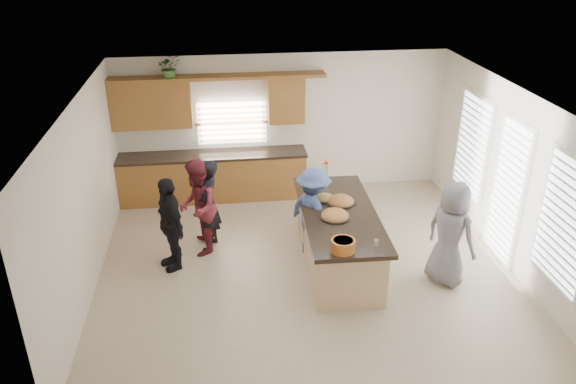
{
  "coord_description": "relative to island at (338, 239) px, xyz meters",
  "views": [
    {
      "loc": [
        -1.24,
        -7.6,
        5.0
      ],
      "look_at": [
        -0.22,
        0.38,
        1.15
      ],
      "focal_mm": 35.0,
      "sensor_mm": 36.0,
      "label": 1
    }
  ],
  "objects": [
    {
      "name": "platter_mid",
      "position": [
        0.09,
        0.29,
        0.53
      ],
      "size": [
        0.47,
        0.47,
        0.19
      ],
      "color": "black",
      "rests_on": "island"
    },
    {
      "name": "woman_left_front",
      "position": [
        -2.63,
        0.27,
        0.33
      ],
      "size": [
        0.72,
        0.99,
        1.55
      ],
      "primitive_type": "imported",
      "rotation": [
        0.0,
        0.0,
        -1.15
      ],
      "color": "black",
      "rests_on": "ground"
    },
    {
      "name": "back_cabinetry",
      "position": [
        -2.0,
        2.74,
        0.46
      ],
      "size": [
        4.08,
        0.66,
        2.46
      ],
      "color": "olive",
      "rests_on": "ground"
    },
    {
      "name": "woman_left_back",
      "position": [
        -2.04,
        0.78,
        0.35
      ],
      "size": [
        0.51,
        0.65,
        1.59
      ],
      "primitive_type": "imported",
      "rotation": [
        0.0,
        0.0,
        -1.8
      ],
      "color": "black",
      "rests_on": "ground"
    },
    {
      "name": "woman_left_mid",
      "position": [
        -2.2,
        0.69,
        0.36
      ],
      "size": [
        0.63,
        0.81,
        1.63
      ],
      "primitive_type": "imported",
      "rotation": [
        0.0,
        0.0,
        -1.59
      ],
      "color": "maroon",
      "rests_on": "ground"
    },
    {
      "name": "salad_bowl",
      "position": [
        -0.19,
        -1.14,
        0.59
      ],
      "size": [
        0.34,
        0.34,
        0.17
      ],
      "color": "#BA6222",
      "rests_on": "island"
    },
    {
      "name": "right_wall_glazing",
      "position": [
        2.69,
        -0.12,
        0.89
      ],
      "size": [
        0.06,
        4.0,
        2.25
      ],
      "color": "white",
      "rests_on": "ground"
    },
    {
      "name": "island",
      "position": [
        0.0,
        0.0,
        0.0
      ],
      "size": [
        1.23,
        2.73,
        0.95
      ],
      "rotation": [
        0.0,
        0.0,
        -0.03
      ],
      "color": "#D0B081",
      "rests_on": "ground"
    },
    {
      "name": "clear_cup",
      "position": [
        0.29,
        -1.09,
        0.55
      ],
      "size": [
        0.07,
        0.07,
        0.11
      ],
      "primitive_type": "cylinder",
      "color": "white",
      "rests_on": "island"
    },
    {
      "name": "potted_plant",
      "position": [
        -2.63,
        2.83,
        2.18
      ],
      "size": [
        0.51,
        0.47,
        0.47
      ],
      "primitive_type": "imported",
      "rotation": [
        0.0,
        0.0,
        0.26
      ],
      "color": "#3C6E2C",
      "rests_on": "back_cabinetry"
    },
    {
      "name": "platter_back",
      "position": [
        -0.14,
        0.44,
        0.52
      ],
      "size": [
        0.34,
        0.34,
        0.14
      ],
      "color": "black",
      "rests_on": "island"
    },
    {
      "name": "floor",
      "position": [
        -0.53,
        0.01,
        -0.45
      ],
      "size": [
        6.5,
        6.5,
        0.0
      ],
      "primitive_type": "plane",
      "color": "#C0A68F",
      "rests_on": "ground"
    },
    {
      "name": "room_shell",
      "position": [
        -0.53,
        0.01,
        1.45
      ],
      "size": [
        6.52,
        6.02,
        2.81
      ],
      "color": "silver",
      "rests_on": "ground"
    },
    {
      "name": "woman_right_front",
      "position": [
        1.55,
        -0.69,
        0.38
      ],
      "size": [
        0.88,
        0.97,
        1.66
      ],
      "primitive_type": "imported",
      "rotation": [
        0.0,
        0.0,
        2.14
      ],
      "color": "slate",
      "rests_on": "ground"
    },
    {
      "name": "platter_front",
      "position": [
        -0.1,
        -0.18,
        0.53
      ],
      "size": [
        0.48,
        0.48,
        0.19
      ],
      "color": "black",
      "rests_on": "island"
    },
    {
      "name": "flower_vase",
      "position": [
        -0.03,
        1.07,
        0.72
      ],
      "size": [
        0.14,
        0.14,
        0.43
      ],
      "color": "silver",
      "rests_on": "island"
    },
    {
      "name": "plate_stack",
      "position": [
        -0.09,
        1.01,
        0.53
      ],
      "size": [
        0.23,
        0.23,
        0.06
      ],
      "primitive_type": "cylinder",
      "color": "#B697DC",
      "rests_on": "island"
    },
    {
      "name": "woman_right_back",
      "position": [
        -0.35,
        0.37,
        0.32
      ],
      "size": [
        1.02,
        1.14,
        1.54
      ],
      "primitive_type": "imported",
      "rotation": [
        0.0,
        0.0,
        2.14
      ],
      "color": "#3F568A",
      "rests_on": "ground"
    }
  ]
}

